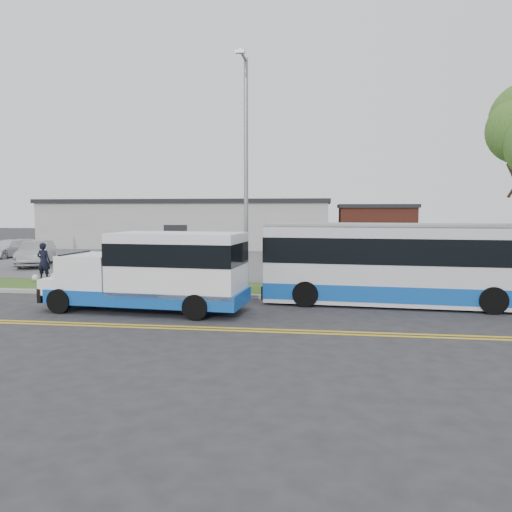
# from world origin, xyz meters

# --- Properties ---
(ground) EXTENTS (140.00, 140.00, 0.00)m
(ground) POSITION_xyz_m (0.00, 0.00, 0.00)
(ground) COLOR #28282B
(ground) RESTS_ON ground
(lane_line_north) EXTENTS (70.00, 0.12, 0.01)m
(lane_line_north) POSITION_xyz_m (0.00, -3.85, 0.01)
(lane_line_north) COLOR gold
(lane_line_north) RESTS_ON ground
(lane_line_south) EXTENTS (70.00, 0.12, 0.01)m
(lane_line_south) POSITION_xyz_m (0.00, -4.15, 0.01)
(lane_line_south) COLOR gold
(lane_line_south) RESTS_ON ground
(curb) EXTENTS (80.00, 0.30, 0.15)m
(curb) POSITION_xyz_m (0.00, 1.10, 0.07)
(curb) COLOR #9E9B93
(curb) RESTS_ON ground
(verge) EXTENTS (80.00, 3.30, 0.10)m
(verge) POSITION_xyz_m (0.00, 2.90, 0.05)
(verge) COLOR #2F541C
(verge) RESTS_ON ground
(parking_lot) EXTENTS (80.00, 25.00, 0.10)m
(parking_lot) POSITION_xyz_m (0.00, 17.00, 0.05)
(parking_lot) COLOR #4C4C4F
(parking_lot) RESTS_ON ground
(commercial_building) EXTENTS (25.40, 10.40, 4.35)m
(commercial_building) POSITION_xyz_m (-6.00, 27.00, 2.18)
(commercial_building) COLOR #9E9E99
(commercial_building) RESTS_ON ground
(brick_wing) EXTENTS (6.30, 7.30, 3.90)m
(brick_wing) POSITION_xyz_m (10.50, 26.00, 1.96)
(brick_wing) COLOR brown
(brick_wing) RESTS_ON ground
(streetlight_near) EXTENTS (0.35, 1.53, 9.50)m
(streetlight_near) POSITION_xyz_m (3.00, 2.73, 5.23)
(streetlight_near) COLOR gray
(streetlight_near) RESTS_ON verge
(shuttle_bus) EXTENTS (7.16, 2.83, 2.68)m
(shuttle_bus) POSITION_xyz_m (0.73, -1.75, 1.43)
(shuttle_bus) COLOR #0F4BAA
(shuttle_bus) RESTS_ON ground
(transit_bus) EXTENTS (10.75, 3.15, 2.95)m
(transit_bus) POSITION_xyz_m (9.42, 0.60, 1.49)
(transit_bus) COLOR silver
(transit_bus) RESTS_ON ground
(pedestrian) EXTENTS (0.66, 0.44, 1.80)m
(pedestrian) POSITION_xyz_m (-6.91, 3.97, 1.00)
(pedestrian) COLOR black
(pedestrian) RESTS_ON verge
(parked_car_a) EXTENTS (3.09, 4.77, 1.48)m
(parked_car_a) POSITION_xyz_m (-10.81, 9.63, 0.84)
(parked_car_a) COLOR #A2A4A9
(parked_car_a) RESTS_ON parking_lot
(parked_car_b) EXTENTS (2.01, 4.34, 1.23)m
(parked_car_b) POSITION_xyz_m (-15.98, 14.45, 0.71)
(parked_car_b) COLOR white
(parked_car_b) RESTS_ON parking_lot
(grocery_bag_left) EXTENTS (0.32, 0.32, 0.32)m
(grocery_bag_left) POSITION_xyz_m (-7.21, 3.72, 0.26)
(grocery_bag_left) COLOR white
(grocery_bag_left) RESTS_ON verge
(grocery_bag_right) EXTENTS (0.32, 0.32, 0.32)m
(grocery_bag_right) POSITION_xyz_m (-6.61, 4.22, 0.26)
(grocery_bag_right) COLOR white
(grocery_bag_right) RESTS_ON verge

